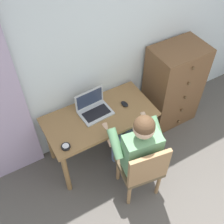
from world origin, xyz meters
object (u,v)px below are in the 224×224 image
(desk, at_px, (100,122))
(computer_mouse, at_px, (125,104))
(desk_clock, at_px, (66,147))
(person_seated, at_px, (136,145))
(dresser, at_px, (173,86))
(chair, at_px, (142,169))
(laptop, at_px, (94,108))

(desk, bearing_deg, computer_mouse, 0.13)
(computer_mouse, distance_m, desk_clock, 0.82)
(desk, relative_size, person_seated, 1.02)
(person_seated, bearing_deg, dresser, 31.36)
(computer_mouse, height_order, desk_clock, computer_mouse)
(chair, height_order, computer_mouse, chair)
(desk, distance_m, laptop, 0.18)
(chair, relative_size, computer_mouse, 8.62)
(laptop, xyz_separation_m, computer_mouse, (0.34, -0.09, -0.04))
(desk, xyz_separation_m, computer_mouse, (0.32, 0.00, 0.12))
(laptop, distance_m, desk_clock, 0.54)
(dresser, distance_m, chair, 1.23)
(dresser, relative_size, person_seated, 0.96)
(dresser, distance_m, laptop, 1.14)
(desk, height_order, chair, chair)
(laptop, relative_size, desk_clock, 3.96)
(dresser, xyz_separation_m, person_seated, (-0.94, -0.57, 0.09))
(person_seated, xyz_separation_m, laptop, (-0.18, 0.57, 0.10))
(dresser, bearing_deg, desk, -175.37)
(desk_clock, bearing_deg, computer_mouse, 14.31)
(person_seated, distance_m, computer_mouse, 0.52)
(computer_mouse, bearing_deg, chair, -113.69)
(chair, height_order, person_seated, person_seated)
(chair, relative_size, desk_clock, 9.58)
(desk, bearing_deg, laptop, 102.97)
(desk, distance_m, person_seated, 0.51)
(desk_clock, bearing_deg, dresser, 10.47)
(dresser, bearing_deg, chair, -142.10)
(dresser, bearing_deg, desk_clock, -169.53)
(desk, relative_size, laptop, 3.37)
(desk_clock, bearing_deg, desk, 22.98)
(computer_mouse, xyz_separation_m, desk_clock, (-0.80, -0.20, -0.00))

